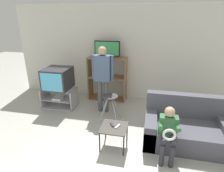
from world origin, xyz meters
TOP-DOWN VIEW (x-y plane):
  - wall_back at (0.00, 3.38)m, footprint 6.40×0.06m
  - tv_stand at (-1.56, 2.36)m, footprint 0.88×0.48m
  - television_main at (-1.55, 2.36)m, footprint 0.64×0.65m
  - media_shelf at (-0.43, 3.11)m, footprint 1.07×0.41m
  - television_flat at (-0.42, 3.08)m, footprint 0.69×0.20m
  - folding_stool at (-0.08, 1.93)m, footprint 0.46×0.40m
  - snack_table at (0.20, 1.05)m, footprint 0.48×0.48m
  - remote_control_black at (0.15, 1.10)m, footprint 0.10×0.14m
  - remote_control_white at (0.26, 1.07)m, footprint 0.08×0.15m
  - couch at (1.51, 1.52)m, footprint 1.56×0.94m
  - person_standing_adult at (-0.35, 2.35)m, footprint 0.53×0.20m
  - person_seated_child at (1.12, 0.97)m, footprint 0.33×0.43m

SIDE VIEW (x-z plane):
  - tv_stand at x=-1.56m, z-range 0.00..0.52m
  - couch at x=1.51m, z-range -0.15..0.70m
  - snack_table at x=0.20m, z-range 0.16..0.59m
  - remote_control_black at x=0.15m, z-range 0.42..0.44m
  - remote_control_white at x=0.26m, z-range 0.42..0.44m
  - folding_stool at x=-0.08m, z-range 0.20..0.83m
  - person_seated_child at x=1.12m, z-range 0.08..1.00m
  - media_shelf at x=-0.43m, z-range 0.01..1.25m
  - television_main at x=-1.55m, z-range 0.53..1.06m
  - person_standing_adult at x=-0.35m, z-range 0.18..1.82m
  - wall_back at x=0.00m, z-range 0.00..2.60m
  - television_flat at x=-0.42m, z-range 1.22..1.67m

